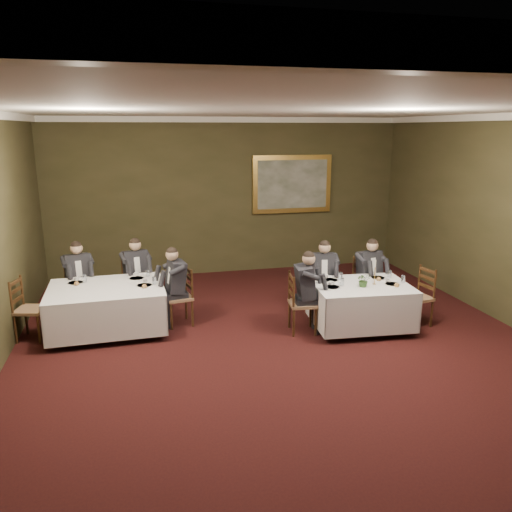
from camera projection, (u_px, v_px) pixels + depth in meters
name	position (u px, v px, depth m)	size (l,w,h in m)	color
ground	(295.00, 367.00, 7.02)	(10.00, 10.00, 0.00)	black
ceiling	(301.00, 108.00, 6.15)	(8.00, 10.00, 0.10)	silver
back_wall	(229.00, 197.00, 11.29)	(8.00, 0.10, 3.50)	#34311A
crown_molding	(301.00, 113.00, 6.16)	(8.00, 10.00, 0.12)	white
table_main	(361.00, 303.00, 8.27)	(1.68, 1.34, 0.67)	black
table_second	(107.00, 305.00, 8.14)	(1.88, 1.45, 0.67)	black
chair_main_backleft	(322.00, 297.00, 9.02)	(0.51, 0.50, 1.00)	#876444
diner_main_backleft	(322.00, 286.00, 8.96)	(0.48, 0.55, 1.35)	black
chair_main_backright	(366.00, 295.00, 9.15)	(0.51, 0.49, 1.00)	#876444
diner_main_backright	(367.00, 283.00, 9.08)	(0.48, 0.54, 1.35)	black
chair_main_endleft	(302.00, 315.00, 8.16)	(0.47, 0.49, 1.00)	#876444
diner_main_endleft	(303.00, 302.00, 8.11)	(0.52, 0.45, 1.35)	black
chair_main_endright	(416.00, 309.00, 8.46)	(0.48, 0.50, 1.00)	#876444
chair_sec_backleft	(80.00, 299.00, 8.94)	(0.54, 0.52, 1.00)	#876444
diner_sec_backleft	(79.00, 287.00, 8.88)	(0.51, 0.57, 1.35)	black
chair_sec_backright	(137.00, 294.00, 9.19)	(0.54, 0.52, 1.00)	#876444
diner_sec_backright	(136.00, 283.00, 9.13)	(0.51, 0.57, 1.35)	black
chair_sec_endright	(180.00, 308.00, 8.48)	(0.49, 0.51, 1.00)	#876444
diner_sec_endright	(178.00, 296.00, 8.42)	(0.54, 0.48, 1.35)	black
chair_sec_endleft	(31.00, 322.00, 7.89)	(0.51, 0.52, 1.00)	#876444
centerpiece	(364.00, 279.00, 8.05)	(0.22, 0.19, 0.25)	#2D5926
candlestick	(375.00, 275.00, 8.17)	(0.06, 0.06, 0.43)	#B18236
place_setting_table_main	(333.00, 277.00, 8.47)	(0.33, 0.31, 0.14)	white
place_setting_table_second	(79.00, 280.00, 8.33)	(0.33, 0.31, 0.14)	white
painting	(292.00, 184.00, 11.51)	(1.87, 0.09, 1.32)	#E8B354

